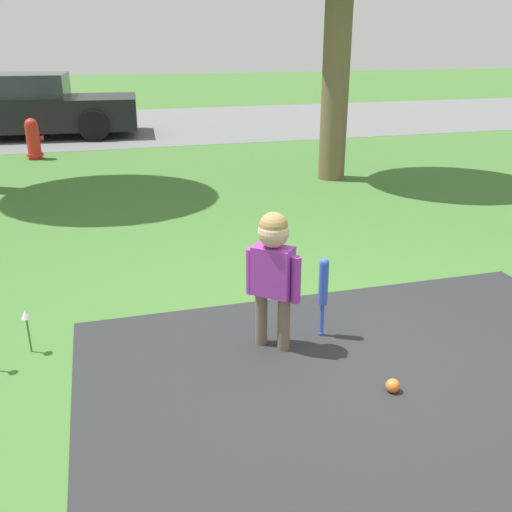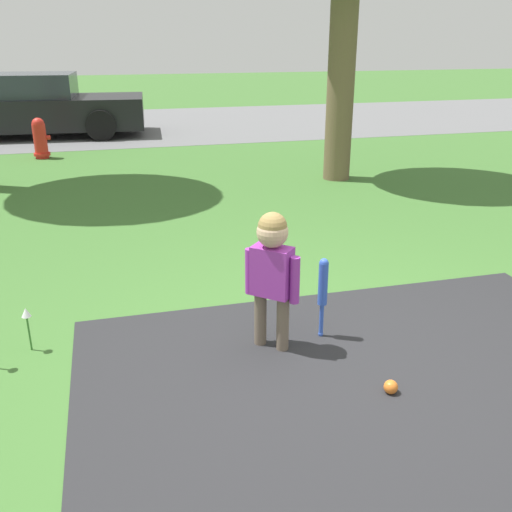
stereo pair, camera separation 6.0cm
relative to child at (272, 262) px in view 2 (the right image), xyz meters
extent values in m
plane|color=#3D6B2D|center=(0.40, -0.31, -0.61)|extent=(60.00, 60.00, 0.00)
cube|color=slate|center=(0.40, 10.57, -0.60)|extent=(40.00, 6.00, 0.01)
cylinder|color=#6B5B4C|center=(-0.06, 0.05, -0.42)|extent=(0.08, 0.08, 0.38)
cylinder|color=#6B5B4C|center=(0.06, -0.05, -0.42)|extent=(0.08, 0.08, 0.38)
cube|color=purple|center=(0.00, 0.00, -0.06)|extent=(0.28, 0.28, 0.33)
cylinder|color=purple|center=(-0.12, 0.11, -0.09)|extent=(0.06, 0.06, 0.31)
cylinder|color=purple|center=(0.12, -0.11, -0.09)|extent=(0.06, 0.06, 0.31)
sphere|color=#D8AD8C|center=(0.00, 0.00, 0.20)|extent=(0.20, 0.20, 0.20)
sphere|color=#997A47|center=(0.00, 0.00, 0.24)|extent=(0.18, 0.18, 0.18)
sphere|color=blue|center=(0.37, 0.05, -0.59)|extent=(0.04, 0.04, 0.04)
cylinder|color=blue|center=(0.37, 0.05, -0.48)|extent=(0.03, 0.03, 0.25)
cylinder|color=blue|center=(0.37, 0.05, -0.21)|extent=(0.06, 0.06, 0.30)
sphere|color=blue|center=(0.37, 0.05, -0.06)|extent=(0.06, 0.06, 0.06)
sphere|color=orange|center=(0.52, -0.69, -0.57)|extent=(0.08, 0.08, 0.08)
cylinder|color=red|center=(-2.01, 7.06, -0.32)|extent=(0.22, 0.22, 0.57)
sphere|color=red|center=(-2.01, 7.06, -0.04)|extent=(0.21, 0.21, 0.21)
cylinder|color=red|center=(-2.01, 7.06, -0.54)|extent=(0.27, 0.27, 0.05)
cylinder|color=red|center=(-1.89, 7.06, -0.26)|extent=(0.10, 0.08, 0.08)
cube|color=black|center=(-2.29, 9.52, -0.13)|extent=(4.48, 1.97, 0.62)
cube|color=#2D333D|center=(-2.51, 9.54, 0.41)|extent=(2.20, 1.60, 0.46)
cylinder|color=black|center=(-0.88, 10.24, -0.31)|extent=(0.61, 0.23, 0.60)
cylinder|color=black|center=(-1.00, 8.59, -0.31)|extent=(0.61, 0.23, 0.60)
cylinder|color=brown|center=(2.26, 4.40, 0.89)|extent=(0.38, 0.38, 3.00)
cylinder|color=#38702D|center=(-1.55, 0.36, -0.48)|extent=(0.01, 0.01, 0.25)
cone|color=silver|center=(-1.55, 0.36, -0.33)|extent=(0.06, 0.06, 0.06)
camera|label=1|loc=(-1.01, -3.20, 1.34)|focal=40.00mm
camera|label=2|loc=(-0.95, -3.21, 1.34)|focal=40.00mm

